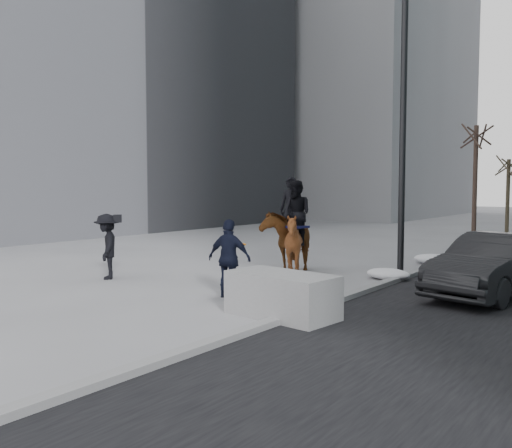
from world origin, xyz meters
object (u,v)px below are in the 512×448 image
Objects in this scene: mounted_left at (289,237)px; mounted_right at (294,238)px; planter at (282,295)px; car_near at (495,265)px.

mounted_left is 0.76m from mounted_right.
mounted_left is at bearing 135.40° from mounted_right.
car_near reaches higher than planter.
mounted_right is at bearing 120.26° from planter.
mounted_left reaches higher than car_near.
mounted_right is at bearing -165.27° from car_near.
car_near is at bearing 58.71° from planter.
planter is 5.28m from car_near.
planter is 0.79× the size of mounted_right.
mounted_right reaches higher than planter.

